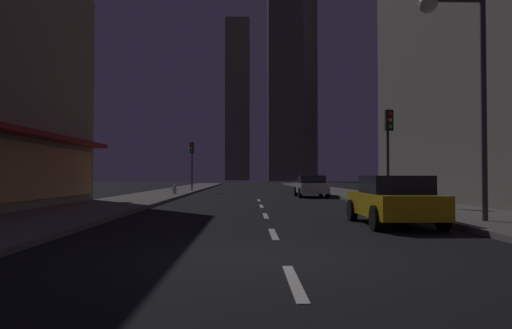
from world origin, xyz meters
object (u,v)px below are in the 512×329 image
object	(u,v)px
car_parked_far	(311,186)
traffic_light_near_right	(389,136)
street_lamp_right	(455,51)
traffic_light_far_left	(192,155)
fire_hydrant_far_left	(174,189)
car_parked_near	(393,200)

from	to	relation	value
car_parked_far	traffic_light_near_right	xyz separation A→B (m)	(1.90, -11.10, 2.45)
traffic_light_near_right	street_lamp_right	distance (m)	7.10
traffic_light_far_left	fire_hydrant_far_left	bearing A→B (deg)	-93.29
traffic_light_near_right	street_lamp_right	xyz separation A→B (m)	(-0.12, -6.85, 1.87)
car_parked_near	car_parked_far	world-z (taller)	same
fire_hydrant_far_left	traffic_light_far_left	distance (m)	7.50
traffic_light_near_right	traffic_light_far_left	distance (m)	23.14
fire_hydrant_far_left	traffic_light_near_right	size ratio (longest dim) A/B	0.16
car_parked_far	traffic_light_near_right	size ratio (longest dim) A/B	1.01
traffic_light_near_right	traffic_light_far_left	xyz separation A→B (m)	(-11.00, 20.35, 0.00)
fire_hydrant_far_left	street_lamp_right	xyz separation A→B (m)	(11.28, -20.24, 4.61)
car_parked_far	fire_hydrant_far_left	distance (m)	9.78
car_parked_far	traffic_light_far_left	world-z (taller)	traffic_light_far_left
fire_hydrant_far_left	traffic_light_far_left	xyz separation A→B (m)	(0.40, 6.97, 2.74)
car_parked_near	fire_hydrant_far_left	distance (m)	22.21
car_parked_far	fire_hydrant_far_left	size ratio (longest dim) A/B	6.48
car_parked_far	car_parked_near	bearing A→B (deg)	-90.00
fire_hydrant_far_left	car_parked_far	bearing A→B (deg)	-13.56
car_parked_far	fire_hydrant_far_left	world-z (taller)	car_parked_far
traffic_light_far_left	street_lamp_right	xyz separation A→B (m)	(10.88, -27.21, 1.87)
car_parked_near	car_parked_far	xyz separation A→B (m)	(0.00, 17.78, 0.00)
fire_hydrant_far_left	traffic_light_near_right	world-z (taller)	traffic_light_near_right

